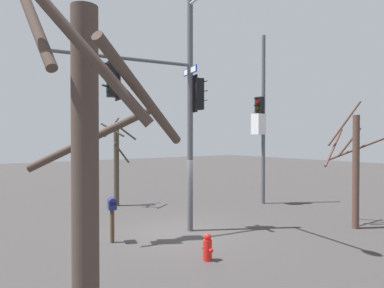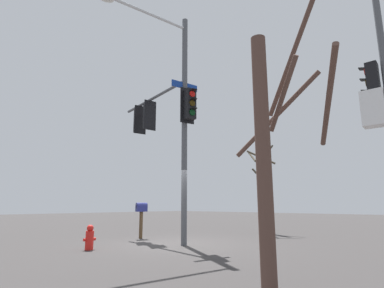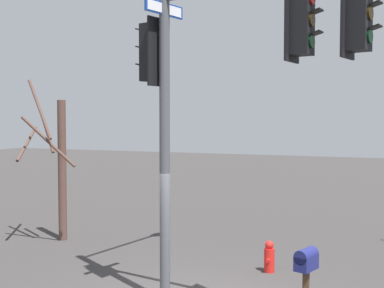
% 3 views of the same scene
% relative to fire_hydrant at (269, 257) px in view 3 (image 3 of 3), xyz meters
% --- Properties ---
extents(main_signal_pole_assembly, '(4.32, 5.31, 8.30)m').
position_rel_fire_hydrant_xyz_m(main_signal_pole_assembly, '(2.65, -0.22, 4.65)').
color(main_signal_pole_assembly, '#4C4F54').
rests_on(main_signal_pole_assembly, ground).
extents(fire_hydrant, '(0.38, 0.24, 0.73)m').
position_rel_fire_hydrant_xyz_m(fire_hydrant, '(0.00, 0.00, 0.00)').
color(fire_hydrant, red).
rests_on(fire_hydrant, ground).
extents(mailbox, '(0.49, 0.36, 1.41)m').
position_rel_fire_hydrant_xyz_m(mailbox, '(2.99, 1.38, 0.76)').
color(mailbox, '#4C3823').
rests_on(mailbox, ground).
extents(bare_tree_corner, '(1.86, 2.32, 4.69)m').
position_rel_fire_hydrant_xyz_m(bare_tree_corner, '(-0.58, -6.42, 1.91)').
color(bare_tree_corner, brown).
rests_on(bare_tree_corner, ground).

